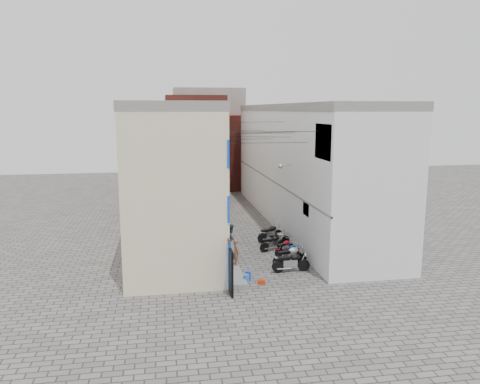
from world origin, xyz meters
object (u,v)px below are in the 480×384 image
motorcycle_c (290,251)px  motorcycle_e (273,242)px  person_b (231,239)px  red_crate (261,282)px  water_jug_near (246,279)px  water_jug_far (248,275)px  motorcycle_f (278,238)px  motorcycle_a (291,261)px  person_a (236,252)px  motorcycle_b (290,255)px  motorcycle_d (285,246)px  motorcycle_g (270,232)px

motorcycle_c → motorcycle_e: (-0.57, 1.86, 0.05)m
person_b → red_crate: bearing=-160.8°
water_jug_near → water_jug_far: 0.49m
motorcycle_c → motorcycle_f: motorcycle_f is taller
person_b → water_jug_far: size_ratio=3.88×
motorcycle_c → motorcycle_e: 1.95m
water_jug_near → motorcycle_e: bearing=63.0°
motorcycle_a → person_a: size_ratio=1.44×
motorcycle_c → water_jug_far: (-3.02, -2.87, -0.27)m
motorcycle_e → water_jug_far: bearing=-48.2°
motorcycle_f → motorcycle_b: bearing=-26.2°
person_a → person_b: person_b is taller
water_jug_near → person_a: bearing=94.2°
motorcycle_b → water_jug_far: size_ratio=4.68×
person_b → water_jug_far: (0.34, -3.74, -0.91)m
motorcycle_d → red_crate: size_ratio=4.88×
motorcycle_a → water_jug_near: (-2.67, -1.22, -0.37)m
motorcycle_c → person_a: (-3.37, -1.14, 0.48)m
motorcycle_c → red_crate: size_ratio=4.85×
motorcycle_f → water_jug_near: bearing=-49.0°
motorcycle_c → red_crate: (-2.48, -3.57, -0.39)m
motorcycle_e → motorcycle_g: bearing=150.7°
motorcycle_b → motorcycle_d: 2.05m
motorcycle_b → motorcycle_f: (0.32, 3.97, -0.12)m
person_b → red_crate: (0.88, -4.44, -1.03)m
motorcycle_f → motorcycle_g: 1.09m
motorcycle_c → person_b: 3.53m
motorcycle_b → person_b: size_ratio=1.21×
motorcycle_e → water_jug_near: (-2.64, -5.19, -0.31)m
motorcycle_g → water_jug_near: 7.86m
motorcycle_e → person_b: person_b is taller
motorcycle_e → motorcycle_g: motorcycle_g is taller
motorcycle_b → motorcycle_g: size_ratio=1.04×
person_a → water_jug_far: person_a is taller
motorcycle_f → motorcycle_e: bearing=-50.7°
motorcycle_a → motorcycle_g: bearing=177.9°
person_a → motorcycle_b: bearing=-96.4°
motorcycle_g → motorcycle_e: bearing=-36.3°
motorcycle_a → motorcycle_b: size_ratio=0.97×
motorcycle_c → person_b: person_b is taller
motorcycle_d → motorcycle_e: 1.03m
motorcycle_f → water_jug_far: motorcycle_f is taller
water_jug_near → water_jug_far: water_jug_far is taller
motorcycle_d → person_b: bearing=-126.1°
motorcycle_b → motorcycle_c: (0.31, 1.08, -0.12)m
motorcycle_a → person_b: bearing=-135.9°
motorcycle_g → water_jug_near: bearing=-50.0°
motorcycle_b → motorcycle_e: (-0.25, 2.94, -0.08)m
motorcycle_a → water_jug_far: (-2.48, -0.77, -0.37)m
motorcycle_a → red_crate: motorcycle_a is taller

